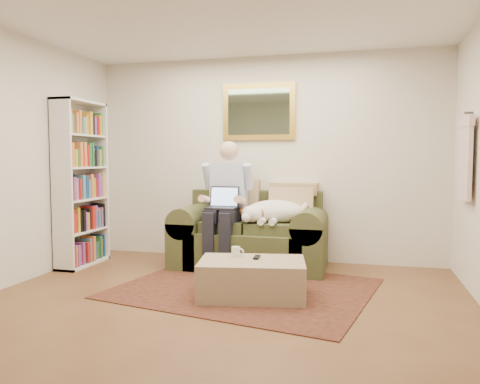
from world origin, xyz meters
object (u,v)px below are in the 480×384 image
at_px(ottoman, 252,279).
at_px(coffee_mug, 236,252).
at_px(sleeping_dog, 275,212).
at_px(laptop, 223,203).
at_px(seated_man, 225,205).
at_px(sofa, 250,241).
at_px(bookshelf, 81,184).

height_order(ottoman, coffee_mug, coffee_mug).
bearing_deg(sleeping_dog, laptop, -166.36).
height_order(seated_man, coffee_mug, seated_man).
xyz_separation_m(sofa, ottoman, (0.31, -1.22, -0.13)).
relative_size(sleeping_dog, bookshelf, 0.37).
bearing_deg(coffee_mug, laptop, 114.17).
relative_size(seated_man, ottoman, 1.55).
height_order(seated_man, laptop, seated_man).
bearing_deg(bookshelf, sleeping_dog, 7.78).
distance_m(sofa, seated_man, 0.55).
bearing_deg(laptop, sleeping_dog, 13.64).
bearing_deg(seated_man, sofa, 31.45).
distance_m(sofa, sleeping_dog, 0.51).
distance_m(laptop, coffee_mug, 1.04).
xyz_separation_m(sofa, bookshelf, (-2.02, -0.41, 0.69)).
bearing_deg(ottoman, bookshelf, 160.93).
distance_m(seated_man, laptop, 0.08).
bearing_deg(coffee_mug, sleeping_dog, 78.99).
bearing_deg(sleeping_dog, coffee_mug, -101.01).
bearing_deg(ottoman, laptop, 120.54).
bearing_deg(coffee_mug, ottoman, -29.33).
height_order(sofa, laptop, laptop).
relative_size(laptop, sleeping_dog, 0.47).
xyz_separation_m(laptop, bookshelf, (-1.75, -0.18, 0.21)).
distance_m(sleeping_dog, bookshelf, 2.39).
height_order(sleeping_dog, ottoman, sleeping_dog).
distance_m(sleeping_dog, coffee_mug, 1.08).
height_order(laptop, sleeping_dog, laptop).
relative_size(sofa, bookshelf, 0.90).
bearing_deg(sleeping_dog, bookshelf, -172.22).
xyz_separation_m(seated_man, coffee_mug, (0.39, -0.95, -0.35)).
bearing_deg(laptop, bookshelf, -174.25).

